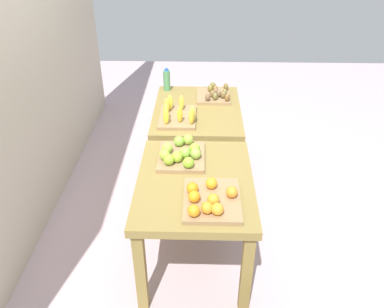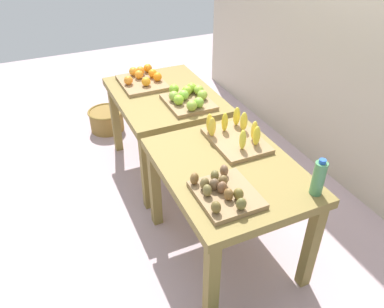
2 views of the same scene
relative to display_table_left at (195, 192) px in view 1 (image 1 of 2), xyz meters
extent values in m
plane|color=#B49CA3|center=(0.56, 0.00, -0.64)|extent=(8.00, 8.00, 0.00)
cube|color=#BDB19B|center=(0.56, 1.35, 0.86)|extent=(4.40, 0.12, 3.00)
cube|color=olive|center=(0.00, 0.00, 0.08)|extent=(1.04, 0.80, 0.06)
cube|color=olive|center=(-0.46, -0.34, -0.29)|extent=(0.07, 0.07, 0.69)
cube|color=olive|center=(0.46, -0.34, -0.29)|extent=(0.07, 0.07, 0.69)
cube|color=olive|center=(-0.46, 0.34, -0.29)|extent=(0.07, 0.07, 0.69)
cube|color=olive|center=(0.46, 0.34, -0.29)|extent=(0.07, 0.07, 0.69)
cube|color=olive|center=(1.12, 0.00, 0.08)|extent=(1.04, 0.80, 0.06)
cube|color=olive|center=(0.66, -0.34, -0.29)|extent=(0.07, 0.07, 0.69)
cube|color=olive|center=(1.58, -0.34, -0.29)|extent=(0.07, 0.07, 0.69)
cube|color=olive|center=(0.66, 0.34, -0.29)|extent=(0.07, 0.07, 0.69)
cube|color=olive|center=(1.58, 0.34, -0.29)|extent=(0.07, 0.07, 0.69)
cube|color=#93734D|center=(-0.24, -0.11, 0.12)|extent=(0.44, 0.36, 0.03)
sphere|color=orange|center=(-0.13, -0.11, 0.18)|extent=(0.09, 0.09, 0.08)
sphere|color=orange|center=(-0.22, -0.24, 0.18)|extent=(0.11, 0.11, 0.08)
sphere|color=orange|center=(-0.30, -0.12, 0.18)|extent=(0.10, 0.10, 0.08)
sphere|color=orange|center=(-0.38, -0.08, 0.18)|extent=(0.10, 0.10, 0.08)
sphere|color=orange|center=(-0.19, 0.01, 0.18)|extent=(0.08, 0.08, 0.08)
sphere|color=orange|center=(-0.41, 0.00, 0.18)|extent=(0.09, 0.09, 0.08)
sphere|color=orange|center=(-0.28, 0.00, 0.18)|extent=(0.11, 0.11, 0.08)
sphere|color=orange|center=(-0.39, -0.14, 0.18)|extent=(0.10, 0.10, 0.08)
cube|color=#93734D|center=(0.26, 0.10, 0.12)|extent=(0.40, 0.34, 0.03)
sphere|color=#94B93B|center=(0.20, 0.22, 0.18)|extent=(0.09, 0.09, 0.08)
sphere|color=#87AF2E|center=(0.14, 0.19, 0.18)|extent=(0.11, 0.11, 0.08)
sphere|color=#84C03D|center=(0.40, 0.13, 0.18)|extent=(0.09, 0.09, 0.08)
sphere|color=#8DAF3B|center=(0.42, 0.06, 0.18)|extent=(0.11, 0.11, 0.08)
sphere|color=#8CAE40|center=(0.22, 0.00, 0.18)|extent=(0.10, 0.10, 0.08)
sphere|color=#84BB2F|center=(0.10, 0.05, 0.18)|extent=(0.10, 0.10, 0.08)
sphere|color=#93BA30|center=(0.17, 0.13, 0.18)|extent=(0.11, 0.11, 0.08)
sphere|color=#8BC032|center=(0.29, 0.01, 0.18)|extent=(0.11, 0.11, 0.08)
sphere|color=#83BF3D|center=(0.23, 0.08, 0.18)|extent=(0.11, 0.11, 0.08)
sphere|color=#95B83F|center=(0.29, 0.21, 0.18)|extent=(0.08, 0.08, 0.08)
cube|color=#93734D|center=(0.91, 0.17, 0.12)|extent=(0.44, 0.32, 0.03)
ellipsoid|color=yellow|center=(0.81, 0.04, 0.21)|extent=(0.05, 0.06, 0.14)
ellipsoid|color=yellow|center=(0.75, 0.04, 0.21)|extent=(0.06, 0.06, 0.14)
ellipsoid|color=yellow|center=(0.75, 0.26, 0.21)|extent=(0.05, 0.06, 0.14)
ellipsoid|color=yellow|center=(0.96, 0.27, 0.21)|extent=(0.06, 0.06, 0.14)
ellipsoid|color=yellow|center=(1.03, 0.14, 0.21)|extent=(0.06, 0.05, 0.14)
ellipsoid|color=yellow|center=(1.02, 0.24, 0.21)|extent=(0.04, 0.05, 0.14)
ellipsoid|color=yellow|center=(0.79, 0.14, 0.21)|extent=(0.07, 0.07, 0.14)
ellipsoid|color=yellow|center=(0.83, 0.26, 0.21)|extent=(0.06, 0.07, 0.14)
cube|color=#93734D|center=(1.36, -0.15, 0.12)|extent=(0.36, 0.32, 0.03)
ellipsoid|color=brown|center=(1.35, -0.18, 0.18)|extent=(0.05, 0.06, 0.07)
ellipsoid|color=brown|center=(1.31, -0.20, 0.18)|extent=(0.06, 0.06, 0.07)
ellipsoid|color=brown|center=(1.22, -0.09, 0.18)|extent=(0.06, 0.05, 0.07)
ellipsoid|color=brown|center=(1.25, -0.17, 0.18)|extent=(0.07, 0.07, 0.07)
ellipsoid|color=brown|center=(1.42, -0.17, 0.18)|extent=(0.07, 0.06, 0.07)
ellipsoid|color=olive|center=(1.44, -0.12, 0.18)|extent=(0.07, 0.07, 0.07)
ellipsoid|color=brown|center=(1.48, -0.28, 0.18)|extent=(0.07, 0.06, 0.07)
ellipsoid|color=brown|center=(1.28, -0.25, 0.18)|extent=(0.06, 0.07, 0.07)
ellipsoid|color=brown|center=(1.31, -0.15, 0.18)|extent=(0.05, 0.06, 0.07)
ellipsoid|color=brown|center=(1.34, -0.26, 0.18)|extent=(0.06, 0.05, 0.07)
ellipsoid|color=brown|center=(1.51, -0.15, 0.18)|extent=(0.06, 0.07, 0.07)
ellipsoid|color=brown|center=(1.22, -0.28, 0.18)|extent=(0.07, 0.07, 0.07)
cylinder|color=#4C8C59|center=(1.54, 0.31, 0.21)|extent=(0.07, 0.07, 0.21)
cylinder|color=blue|center=(1.54, 0.31, 0.33)|extent=(0.04, 0.04, 0.02)
ellipsoid|color=#2A622A|center=(2.17, -0.27, -0.51)|extent=(0.38, 0.37, 0.24)
ellipsoid|color=#23743B|center=(1.85, -0.26, -0.51)|extent=(0.38, 0.38, 0.25)
camera|label=1|loc=(-2.21, -0.04, 1.71)|focal=37.04mm
camera|label=2|loc=(2.73, -0.98, 1.49)|focal=35.65mm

